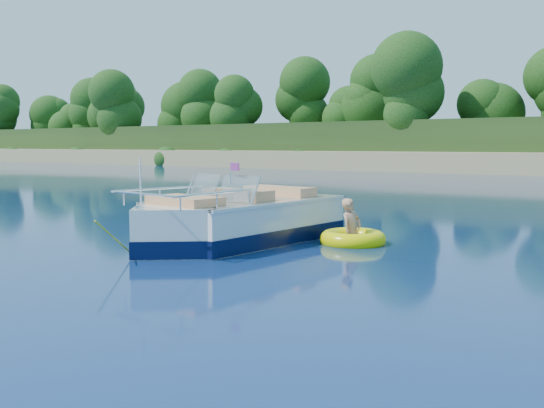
% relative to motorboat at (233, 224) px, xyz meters
% --- Properties ---
extents(ground, '(160.00, 160.00, 0.00)m').
position_rel_motorboat_xyz_m(ground, '(1.83, -1.63, -0.40)').
color(ground, '#091B42').
rests_on(ground, ground).
extents(motorboat, '(2.65, 6.21, 2.07)m').
position_rel_motorboat_xyz_m(motorboat, '(0.00, 0.00, 0.00)').
color(motorboat, white).
rests_on(motorboat, ground).
extents(tow_tube, '(1.78, 1.78, 0.37)m').
position_rel_motorboat_xyz_m(tow_tube, '(2.12, 1.35, -0.31)').
color(tow_tube, '#E2DE00').
rests_on(tow_tube, ground).
extents(boy, '(0.46, 0.83, 1.54)m').
position_rel_motorboat_xyz_m(boy, '(2.08, 1.41, -0.40)').
color(boy, tan).
rests_on(boy, ground).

